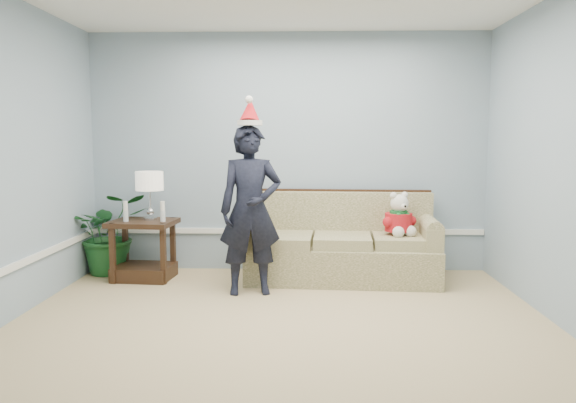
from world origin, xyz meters
The scene contains 10 objects.
room_shell centered at (0.00, 0.00, 1.35)m, with size 4.54×5.04×2.74m.
wainscot_trim centered at (-1.18, 1.18, 0.45)m, with size 4.49×4.99×0.06m.
sofa centered at (0.59, 2.08, 0.33)m, with size 2.07×0.99×0.94m.
side_table centered at (-1.54, 1.99, 0.25)m, with size 0.71×0.61×0.64m.
table_lamp centered at (-1.47, 2.02, 1.04)m, with size 0.29×0.29×0.52m.
candle_pair centered at (-1.51, 1.91, 0.74)m, with size 0.45×0.06×0.22m.
houseplant centered at (-1.99, 2.24, 0.46)m, with size 0.82×0.71×0.91m, color #185121.
man centered at (-0.33, 1.47, 0.82)m, with size 0.60×0.39×1.65m, color black.
santa_hat centered at (-0.33, 1.48, 1.76)m, with size 0.25×0.28×0.28m.
teddy_bear centered at (1.18, 1.99, 0.66)m, with size 0.37×0.37×0.47m.
Camera 1 is at (0.19, -3.91, 1.51)m, focal length 35.00 mm.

